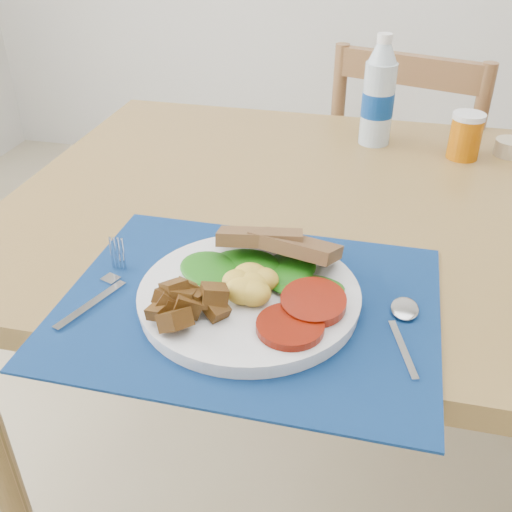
{
  "coord_description": "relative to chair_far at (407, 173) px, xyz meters",
  "views": [
    {
      "loc": [
        -0.04,
        -0.76,
        1.24
      ],
      "look_at": [
        -0.19,
        -0.09,
        0.8
      ],
      "focal_mm": 42.0,
      "sensor_mm": 36.0,
      "label": 1
    }
  ],
  "objects": [
    {
      "name": "fork",
      "position": [
        -0.42,
        -0.94,
        0.2
      ],
      "size": [
        0.05,
        0.18,
        0.0
      ],
      "rotation": [
        0.0,
        0.0,
        -0.34
      ],
      "color": "#B2B5BA",
      "rests_on": "placemat"
    },
    {
      "name": "table",
      "position": [
        -0.02,
        -0.59,
        0.11
      ],
      "size": [
        1.4,
        0.9,
        0.75
      ],
      "color": "brown",
      "rests_on": "ground"
    },
    {
      "name": "juice_glass",
      "position": [
        0.09,
        -0.34,
        0.24
      ],
      "size": [
        0.06,
        0.06,
        0.09
      ],
      "primitive_type": "cylinder",
      "color": "#B15904",
      "rests_on": "table"
    },
    {
      "name": "ramekin",
      "position": [
        0.19,
        -0.3,
        0.21
      ],
      "size": [
        0.06,
        0.06,
        0.03
      ],
      "primitive_type": "cylinder",
      "color": "#BCAC8A",
      "rests_on": "table"
    },
    {
      "name": "placemat",
      "position": [
        -0.22,
        -0.92,
        0.2
      ],
      "size": [
        0.5,
        0.4,
        0.0
      ],
      "primitive_type": "cube",
      "rotation": [
        0.0,
        0.0,
        -0.0
      ],
      "color": "#041132",
      "rests_on": "table"
    },
    {
      "name": "water_bottle",
      "position": [
        -0.09,
        -0.29,
        0.29
      ],
      "size": [
        0.07,
        0.07,
        0.23
      ],
      "color": "#ADBFCC",
      "rests_on": "table"
    },
    {
      "name": "breakfast_plate",
      "position": [
        -0.22,
        -0.93,
        0.22
      ],
      "size": [
        0.29,
        0.29,
        0.07
      ],
      "rotation": [
        0.0,
        0.0,
        0.01
      ],
      "color": "silver",
      "rests_on": "placemat"
    },
    {
      "name": "chair_far",
      "position": [
        0.0,
        0.0,
        0.0
      ],
      "size": [
        0.5,
        0.48,
        1.09
      ],
      "rotation": [
        0.0,
        0.0,
        2.86
      ],
      "color": "brown",
      "rests_on": "ground"
    },
    {
      "name": "spoon",
      "position": [
        -0.01,
        -0.92,
        0.2
      ],
      "size": [
        0.04,
        0.16,
        0.0
      ],
      "rotation": [
        0.0,
        0.0,
        0.3
      ],
      "color": "#B2B5BA",
      "rests_on": "placemat"
    }
  ]
}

